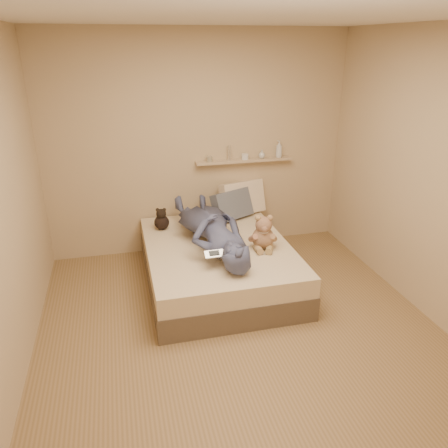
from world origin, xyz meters
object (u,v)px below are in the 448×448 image
object	(u,v)px
dark_plush	(162,220)
pillow_grey	(232,205)
teddy_bear	(263,235)
game_console	(214,254)
pillow_cream	(242,198)
person	(211,228)
wall_shelf	(244,161)
bed	(218,263)

from	to	relation	value
dark_plush	pillow_grey	bearing A→B (deg)	9.07
teddy_bear	dark_plush	bearing A→B (deg)	141.62
game_console	teddy_bear	xyz separation A→B (m)	(0.59, 0.31, -0.00)
pillow_cream	person	size ratio (longest dim) A/B	0.34
teddy_bear	wall_shelf	xyz separation A→B (m)	(0.12, 1.12, 0.49)
person	wall_shelf	size ratio (longest dim) A/B	1.34
pillow_grey	game_console	bearing A→B (deg)	-112.28
bed	wall_shelf	bearing A→B (deg)	58.82
dark_plush	pillow_cream	bearing A→B (deg)	15.08
bed	game_console	xyz separation A→B (m)	(-0.15, -0.52, 0.38)
pillow_cream	pillow_grey	xyz separation A→B (m)	(-0.17, -0.14, -0.03)
wall_shelf	pillow_grey	bearing A→B (deg)	-133.67
dark_plush	pillow_grey	distance (m)	0.88
pillow_cream	teddy_bear	bearing A→B (deg)	-94.10
teddy_bear	wall_shelf	size ratio (longest dim) A/B	0.32
dark_plush	pillow_cream	xyz separation A→B (m)	(1.03, 0.28, 0.09)
dark_plush	pillow_grey	xyz separation A→B (m)	(0.87, 0.14, 0.06)
teddy_bear	wall_shelf	bearing A→B (deg)	84.04
game_console	dark_plush	world-z (taller)	dark_plush
teddy_bear	dark_plush	world-z (taller)	teddy_bear
pillow_cream	wall_shelf	bearing A→B (deg)	62.00
dark_plush	wall_shelf	bearing A→B (deg)	18.39
game_console	person	size ratio (longest dim) A/B	0.11
pillow_grey	teddy_bear	bearing A→B (deg)	-84.11
bed	teddy_bear	size ratio (longest dim) A/B	5.00
game_console	wall_shelf	world-z (taller)	wall_shelf
dark_plush	wall_shelf	size ratio (longest dim) A/B	0.22
pillow_grey	wall_shelf	size ratio (longest dim) A/B	0.42
bed	dark_plush	bearing A→B (deg)	133.56
teddy_bear	bed	bearing A→B (deg)	154.46
wall_shelf	pillow_cream	bearing A→B (deg)	-118.00
dark_plush	bed	bearing A→B (deg)	-46.44
person	wall_shelf	bearing A→B (deg)	-131.14
pillow_cream	pillow_grey	size ratio (longest dim) A/B	1.10
game_console	pillow_grey	world-z (taller)	pillow_grey
game_console	person	xyz separation A→B (m)	(0.09, 0.53, 0.03)
bed	teddy_bear	bearing A→B (deg)	-25.54
person	wall_shelf	xyz separation A→B (m)	(0.62, 0.90, 0.46)
game_console	person	distance (m)	0.54
game_console	dark_plush	distance (m)	1.13
person	teddy_bear	bearing A→B (deg)	149.61
bed	dark_plush	size ratio (longest dim) A/B	7.26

